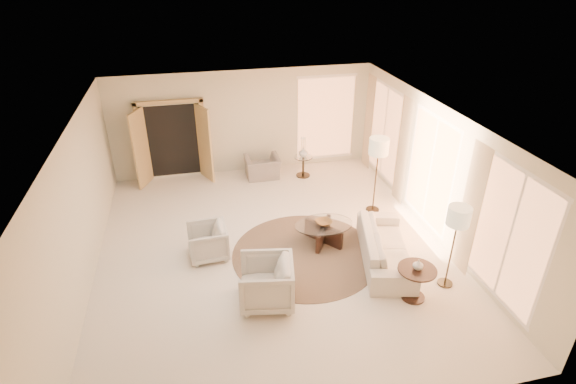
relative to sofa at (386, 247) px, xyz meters
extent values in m
cube|color=silver|center=(-2.09, 0.86, -0.34)|extent=(7.00, 8.00, 0.02)
cube|color=white|center=(-2.09, 0.86, 2.47)|extent=(7.00, 8.00, 0.02)
cube|color=beige|center=(-2.09, 4.86, 1.07)|extent=(7.00, 0.04, 2.80)
cube|color=beige|center=(-2.09, -3.14, 1.07)|extent=(7.00, 0.04, 2.80)
cube|color=beige|center=(-5.59, 0.86, 1.07)|extent=(0.04, 8.00, 2.80)
cube|color=beige|center=(1.41, 0.86, 1.07)|extent=(0.04, 8.00, 2.80)
cube|color=tan|center=(-3.99, 4.75, 0.75)|extent=(1.80, 0.12, 2.16)
cube|color=tan|center=(-4.79, 4.48, 0.70)|extent=(0.35, 0.66, 2.00)
cube|color=tan|center=(-3.19, 4.48, 0.70)|extent=(0.35, 0.66, 2.00)
cylinder|color=#3A291D|center=(-1.49, 0.56, -0.32)|extent=(3.74, 3.74, 0.01)
imported|color=beige|center=(0.00, 0.00, 0.00)|extent=(1.42, 2.40, 0.66)
imported|color=beige|center=(-3.41, 0.93, 0.06)|extent=(0.74, 0.78, 0.77)
imported|color=beige|center=(-2.51, -0.66, 0.14)|extent=(1.00, 1.04, 0.93)
imported|color=gray|center=(-1.71, 4.26, 0.07)|extent=(0.91, 0.59, 0.79)
cube|color=black|center=(-1.01, 0.89, -0.12)|extent=(0.64, 0.78, 0.41)
cube|color=black|center=(-1.01, 0.89, -0.12)|extent=(0.55, 0.83, 0.41)
cylinder|color=white|center=(-1.01, 0.89, 0.11)|extent=(1.31, 1.31, 0.02)
cylinder|color=black|center=(0.06, -1.13, -0.31)|extent=(0.42, 0.42, 0.03)
cylinder|color=black|center=(0.06, -1.13, -0.02)|extent=(0.06, 0.06, 0.60)
cylinder|color=black|center=(0.06, -1.13, 0.29)|extent=(0.67, 0.67, 0.03)
cylinder|color=#2D261A|center=(-0.61, 4.08, -0.31)|extent=(0.38, 0.38, 0.03)
cylinder|color=#2D261A|center=(-0.61, 4.08, -0.05)|extent=(0.06, 0.06, 0.54)
cylinder|color=white|center=(-0.61, 4.08, 0.23)|extent=(0.50, 0.50, 0.03)
cylinder|color=#2D261A|center=(0.54, 1.90, -0.31)|extent=(0.31, 0.31, 0.03)
cylinder|color=#2D261A|center=(0.54, 1.90, 0.45)|extent=(0.03, 0.03, 1.56)
cylinder|color=beige|center=(0.54, 1.90, 1.32)|extent=(0.44, 0.44, 0.38)
cylinder|color=#2D261A|center=(0.81, -0.93, -0.31)|extent=(0.28, 0.28, 0.03)
cylinder|color=#2D261A|center=(0.81, -0.93, 0.37)|extent=(0.03, 0.03, 1.40)
cylinder|color=beige|center=(0.81, -0.93, 1.15)|extent=(0.40, 0.40, 0.34)
imported|color=brown|center=(-1.01, 0.89, 0.16)|extent=(0.39, 0.39, 0.08)
imported|color=silver|center=(0.06, -1.13, 0.40)|extent=(0.19, 0.19, 0.19)
imported|color=silver|center=(-0.61, 4.08, 0.37)|extent=(0.33, 0.33, 0.26)
camera|label=1|loc=(-3.51, -6.66, 5.14)|focal=28.00mm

